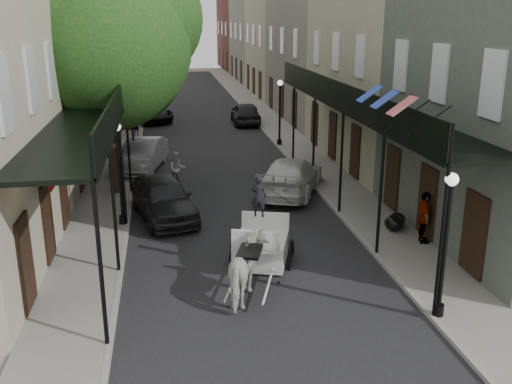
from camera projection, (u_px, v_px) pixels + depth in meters
name	position (u px, v px, depth m)	size (l,w,h in m)	color
ground	(263.00, 295.00, 15.63)	(140.00, 140.00, 0.00)	gray
road	(206.00, 142.00, 34.47)	(8.00, 90.00, 0.01)	black
sidewalk_left	(122.00, 144.00, 33.69)	(2.20, 90.00, 0.12)	gray
sidewalk_right	(287.00, 138.00, 35.22)	(2.20, 90.00, 0.12)	gray
building_row_left	(74.00, 45.00, 41.02)	(5.00, 80.00, 10.50)	#ACA689
building_row_right	(307.00, 43.00, 43.66)	(5.00, 80.00, 10.50)	gray
gallery_left	(98.00, 111.00, 20.27)	(2.20, 18.05, 4.88)	black
gallery_right	(356.00, 105.00, 21.73)	(2.20, 18.05, 4.88)	black
tree_near	(116.00, 37.00, 22.65)	(7.31, 6.80, 9.63)	#382619
tree_far	(132.00, 40.00, 36.03)	(6.45, 6.00, 8.61)	#382619
lamppost_right_near	(445.00, 244.00, 13.76)	(0.32, 0.32, 3.71)	black
lamppost_left	(120.00, 172.00, 20.04)	(0.32, 0.32, 3.71)	black
lamppost_right_far	(280.00, 112.00, 32.61)	(0.32, 0.32, 3.71)	black
horse	(249.00, 269.00, 15.10)	(0.97, 2.12, 1.79)	beige
carriage	(263.00, 223.00, 17.66)	(2.36, 2.97, 3.00)	black
pedestrian_walking	(177.00, 169.00, 25.24)	(0.78, 0.61, 1.60)	#AFB1A6
pedestrian_sidewalk_left	(136.00, 125.00, 34.86)	(0.99, 0.57, 1.53)	gray
pedestrian_sidewalk_right	(424.00, 218.00, 18.65)	(1.02, 0.43, 1.74)	gray
car_left_near	(164.00, 198.00, 21.32)	(1.85, 4.60, 1.57)	black
car_left_mid	(143.00, 155.00, 28.04)	(1.60, 4.60, 1.51)	#A5A5AA
car_left_far	(148.00, 111.00, 40.85)	(2.40, 5.20, 1.44)	black
car_right_near	(291.00, 176.00, 24.30)	(2.14, 5.26, 1.53)	silver
car_right_far	(246.00, 113.00, 39.88)	(1.82, 4.53, 1.54)	black
trash_bags	(395.00, 221.00, 20.04)	(0.93, 1.08, 0.58)	black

